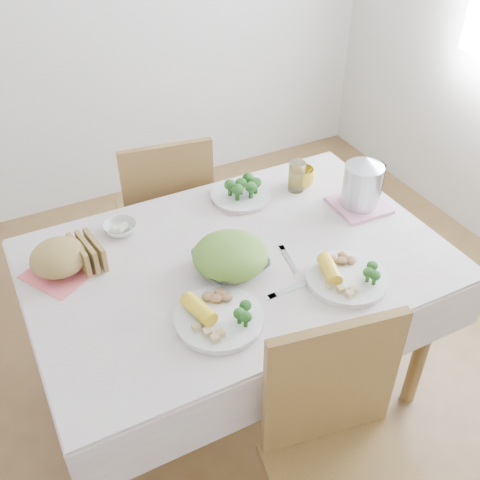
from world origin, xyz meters
name	(u,v)px	position (x,y,z in m)	size (l,w,h in m)	color
floor	(238,387)	(0.00, 0.00, 0.00)	(3.60, 3.60, 0.00)	brown
dining_table	(238,330)	(0.00, 0.00, 0.38)	(1.40, 0.90, 0.75)	brown
tablecloth	(238,258)	(0.00, 0.00, 0.76)	(1.50, 1.00, 0.01)	beige
chair_far	(164,214)	(-0.01, 0.78, 0.47)	(0.43, 0.43, 0.95)	brown
salad_bowl	(230,263)	(-0.05, -0.05, 0.79)	(0.25, 0.25, 0.06)	white
dinner_plate_left	(219,319)	(-0.20, -0.26, 0.77)	(0.29, 0.29, 0.02)	white
dinner_plate_right	(347,279)	(0.28, -0.29, 0.77)	(0.29, 0.29, 0.02)	white
broccoli_plate	(241,196)	(0.19, 0.34, 0.77)	(0.25, 0.25, 0.02)	beige
napkin	(62,271)	(-0.59, 0.21, 0.76)	(0.22, 0.22, 0.00)	#E65E61
bread_loaf	(59,259)	(-0.59, 0.21, 0.82)	(0.20, 0.19, 0.12)	olive
fruit_bowl	(120,228)	(-0.33, 0.34, 0.78)	(0.13, 0.13, 0.04)	white
yellow_mug	(302,177)	(0.46, 0.30, 0.81)	(0.11, 0.11, 0.09)	gold
glass_tumbler	(297,177)	(0.43, 0.29, 0.83)	(0.07, 0.07, 0.13)	white
pink_tray	(359,205)	(0.59, 0.06, 0.77)	(0.21, 0.21, 0.02)	pink
electric_kettle	(363,182)	(0.59, 0.06, 0.88)	(0.16, 0.16, 0.22)	#B2B5BA
fork_right	(289,259)	(0.16, -0.10, 0.76)	(0.02, 0.16, 0.00)	silver
knife	(292,289)	(0.09, -0.24, 0.76)	(0.02, 0.18, 0.00)	silver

